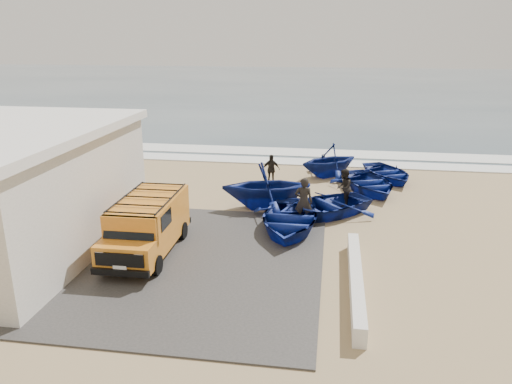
{
  "coord_description": "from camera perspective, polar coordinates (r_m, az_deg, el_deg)",
  "views": [
    {
      "loc": [
        4.12,
        -16.47,
        7.19
      ],
      "look_at": [
        1.22,
        2.17,
        1.2
      ],
      "focal_mm": 35.0,
      "sensor_mm": 36.0,
      "label": 1
    }
  ],
  "objects": [
    {
      "name": "ocean",
      "position": [
        72.94,
        5.68,
        11.88
      ],
      "size": [
        180.0,
        88.0,
        0.01
      ],
      "primitive_type": "cube",
      "color": "#385166",
      "rests_on": "ground"
    },
    {
      "name": "fisherman_middle",
      "position": [
        22.0,
        10.02,
        0.5
      ],
      "size": [
        0.74,
        0.89,
        1.64
      ],
      "primitive_type": "imported",
      "rotation": [
        0.0,
        0.0,
        -1.73
      ],
      "color": "black",
      "rests_on": "ground"
    },
    {
      "name": "parapet",
      "position": [
        15.16,
        11.33,
        -9.88
      ],
      "size": [
        0.35,
        6.0,
        0.55
      ],
      "primitive_type": "cube",
      "color": "silver",
      "rests_on": "ground"
    },
    {
      "name": "boat_far_left",
      "position": [
        26.46,
        8.36,
        3.63
      ],
      "size": [
        4.39,
        4.31,
        1.75
      ],
      "primitive_type": "imported",
      "rotation": [
        0.0,
        0.0,
        -0.92
      ],
      "color": "navy",
      "rests_on": "ground"
    },
    {
      "name": "slab",
      "position": [
        17.27,
        -12.92,
        -7.38
      ],
      "size": [
        12.0,
        10.0,
        0.05
      ],
      "primitive_type": "cube",
      "color": "#423F3C",
      "rests_on": "ground"
    },
    {
      "name": "boat_mid_left",
      "position": [
        21.33,
        1.23,
        0.75
      ],
      "size": [
        4.51,
        4.14,
        2.0
      ],
      "primitive_type": "imported",
      "rotation": [
        0.0,
        0.0,
        1.83
      ],
      "color": "navy",
      "rests_on": "ground"
    },
    {
      "name": "boat_far_right",
      "position": [
        26.49,
        14.79,
        2.14
      ],
      "size": [
        3.94,
        4.5,
        0.77
      ],
      "primitive_type": "imported",
      "rotation": [
        0.0,
        0.0,
        0.41
      ],
      "color": "navy",
      "rests_on": "ground"
    },
    {
      "name": "fisherman_back",
      "position": [
        24.82,
        1.72,
        2.59
      ],
      "size": [
        0.96,
        0.65,
        1.52
      ],
      "primitive_type": "imported",
      "rotation": [
        0.0,
        0.0,
        0.35
      ],
      "color": "black",
      "rests_on": "ground"
    },
    {
      "name": "van",
      "position": [
        17.31,
        -12.33,
        -3.57
      ],
      "size": [
        1.9,
        4.6,
        1.96
      ],
      "rotation": [
        0.0,
        0.0,
        0.01
      ],
      "color": "orange",
      "rests_on": "ground"
    },
    {
      "name": "boat_mid_right",
      "position": [
        24.32,
        12.73,
        1.02
      ],
      "size": [
        4.18,
        4.87,
        0.85
      ],
      "primitive_type": "imported",
      "rotation": [
        0.0,
        0.0,
        0.36
      ],
      "color": "navy",
      "rests_on": "ground"
    },
    {
      "name": "boat_near_left",
      "position": [
        19.09,
        3.77,
        -3.05
      ],
      "size": [
        3.21,
        4.49,
        0.93
      ],
      "primitive_type": "imported",
      "rotation": [
        0.0,
        0.0,
        0.0
      ],
      "color": "navy",
      "rests_on": "ground"
    },
    {
      "name": "surf_line",
      "position": [
        29.64,
        0.58,
        3.64
      ],
      "size": [
        180.0,
        1.6,
        0.06
      ],
      "primitive_type": "cube",
      "color": "white",
      "rests_on": "ground"
    },
    {
      "name": "boat_near_right",
      "position": [
        20.75,
        7.73,
        -1.52
      ],
      "size": [
        5.25,
        5.05,
        0.89
      ],
      "primitive_type": "imported",
      "rotation": [
        0.0,
        0.0,
        -0.9
      ],
      "color": "navy",
      "rests_on": "ground"
    },
    {
      "name": "fisherman_front",
      "position": [
        19.52,
        5.46,
        -1.08
      ],
      "size": [
        0.71,
        0.47,
        1.91
      ],
      "primitive_type": "imported",
      "rotation": [
        0.0,
        0.0,
        3.13
      ],
      "color": "black",
      "rests_on": "ground"
    },
    {
      "name": "surf_wash",
      "position": [
        32.05,
        1.23,
        4.69
      ],
      "size": [
        180.0,
        2.2,
        0.04
      ],
      "primitive_type": "cube",
      "color": "white",
      "rests_on": "ground"
    },
    {
      "name": "ground",
      "position": [
        18.44,
        -4.83,
        -5.4
      ],
      "size": [
        160.0,
        160.0,
        0.0
      ],
      "primitive_type": "plane",
      "color": "tan"
    }
  ]
}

